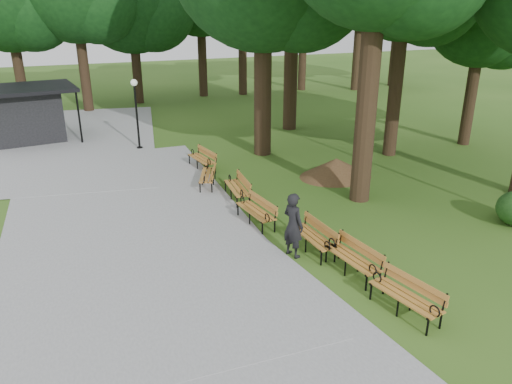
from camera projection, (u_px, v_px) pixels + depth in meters
name	position (u px, v px, depth m)	size (l,w,h in m)	color
ground	(269.00, 237.00, 14.86)	(100.00, 100.00, 0.00)	#305819
path	(121.00, 219.00, 16.02)	(12.00, 38.00, 0.06)	gray
person	(293.00, 225.00, 13.45)	(0.68, 0.45, 1.88)	black
kiosk	(25.00, 114.00, 24.84)	(4.44, 3.86, 2.78)	black
lamp_post	(135.00, 100.00, 23.01)	(0.32, 0.32, 3.36)	black
dirt_mound	(336.00, 168.00, 19.90)	(2.54, 2.54, 0.78)	#47301C
bench_0	(405.00, 297.00, 11.05)	(1.90, 0.64, 0.88)	#B47029
bench_1	(352.00, 259.00, 12.70)	(1.90, 0.64, 0.88)	#B47029
bench_2	(313.00, 237.00, 13.89)	(1.90, 0.64, 0.88)	#B47029
bench_3	(256.00, 211.00, 15.59)	(1.90, 0.64, 0.88)	#B47029
bench_4	(237.00, 188.00, 17.55)	(1.90, 0.64, 0.88)	#B47029
bench_5	(208.00, 175.00, 18.88)	(1.90, 0.64, 0.88)	#B47029
bench_6	(202.00, 159.00, 20.83)	(1.90, 0.64, 0.88)	#B47029
lawn_tree_5	(484.00, 10.00, 22.43)	(5.30, 5.30, 9.07)	black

